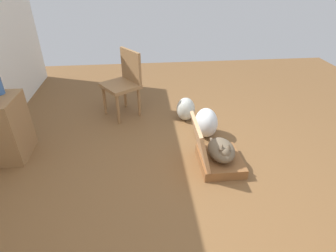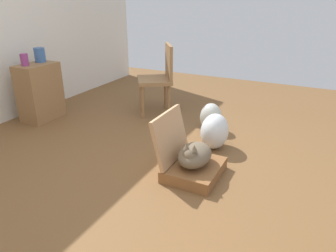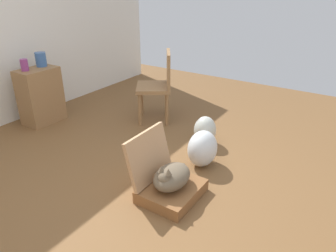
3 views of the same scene
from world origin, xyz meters
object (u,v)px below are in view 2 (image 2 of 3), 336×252
(plastic_bag_white, at_px, (215,131))
(plastic_bag_clear, at_px, (211,117))
(side_table, at_px, (40,92))
(chair, at_px, (160,76))
(suitcase_base, at_px, (194,170))
(cat, at_px, (194,155))
(vase_short, at_px, (40,55))
(vase_tall, at_px, (24,60))

(plastic_bag_white, xyz_separation_m, plastic_bag_clear, (0.43, 0.19, -0.02))
(side_table, distance_m, chair, 1.55)
(suitcase_base, bearing_deg, cat, 177.87)
(plastic_bag_white, distance_m, vase_short, 2.41)
(vase_tall, xyz_separation_m, vase_short, (0.25, 0.01, 0.02))
(plastic_bag_clear, height_order, side_table, side_table)
(suitcase_base, distance_m, plastic_bag_clear, 1.08)
(plastic_bag_white, distance_m, side_table, 2.29)
(side_table, bearing_deg, plastic_bag_white, -85.43)
(cat, height_order, plastic_bag_white, plastic_bag_white)
(plastic_bag_white, height_order, vase_short, vase_short)
(plastic_bag_clear, bearing_deg, vase_tall, 109.26)
(suitcase_base, relative_size, cat, 1.11)
(plastic_bag_clear, xyz_separation_m, vase_short, (-0.49, 2.13, 0.64))
(cat, height_order, side_table, side_table)
(vase_tall, bearing_deg, chair, -51.35)
(side_table, relative_size, vase_tall, 5.03)
(suitcase_base, relative_size, side_table, 0.74)
(plastic_bag_clear, bearing_deg, side_table, 106.43)
(suitcase_base, xyz_separation_m, cat, (-0.01, 0.00, 0.16))
(suitcase_base, xyz_separation_m, chair, (1.33, 1.05, 0.45))
(cat, xyz_separation_m, plastic_bag_clear, (1.06, 0.22, -0.04))
(cat, relative_size, chair, 0.52)
(vase_short, bearing_deg, chair, -59.10)
(vase_short, distance_m, chair, 1.54)
(suitcase_base, distance_m, cat, 0.16)
(vase_tall, height_order, chair, chair)
(suitcase_base, bearing_deg, chair, 38.33)
(cat, xyz_separation_m, vase_short, (0.57, 2.35, 0.60))
(chair, bearing_deg, vase_short, -93.32)
(plastic_bag_clear, xyz_separation_m, vase_tall, (-0.74, 2.12, 0.62))
(plastic_bag_clear, xyz_separation_m, chair, (0.29, 0.84, 0.34))
(vase_short, height_order, chair, chair)
(chair, bearing_deg, cat, 3.90)
(plastic_bag_clear, bearing_deg, plastic_bag_white, -156.02)
(vase_tall, distance_m, vase_short, 0.25)
(suitcase_base, distance_m, plastic_bag_white, 0.63)
(plastic_bag_white, xyz_separation_m, side_table, (-0.18, 2.28, 0.17))
(suitcase_base, xyz_separation_m, side_table, (0.43, 2.31, 0.30))
(vase_short, bearing_deg, plastic_bag_white, -88.59)
(suitcase_base, distance_m, side_table, 2.37)
(suitcase_base, height_order, chair, chair)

